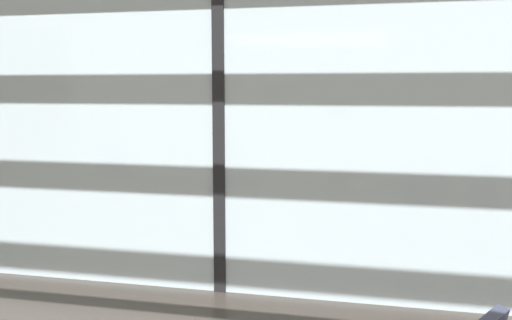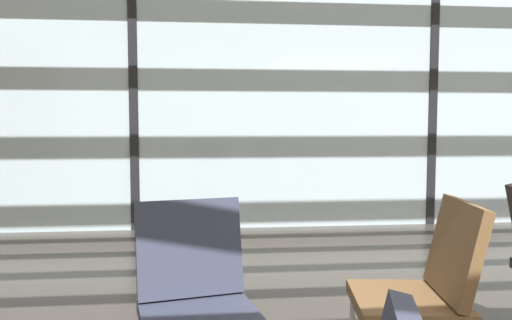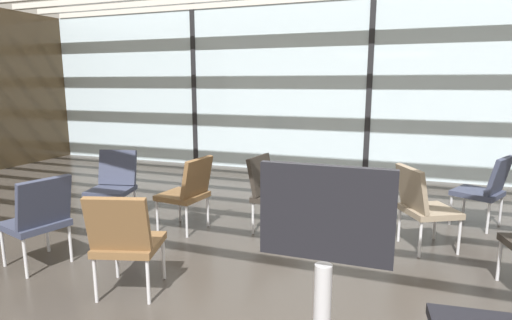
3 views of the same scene
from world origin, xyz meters
name	(u,v)px [view 1 (image 1 of 3)]	position (x,y,z in m)	size (l,w,h in m)	color
glass_curtain_wall	(220,106)	(0.00, 5.20, 1.57)	(14.00, 0.08, 3.14)	silver
window_mullion_1	(220,106)	(0.00, 5.20, 1.57)	(0.10, 0.12, 3.14)	black
parked_airplane	(340,81)	(0.47, 10.88, 1.85)	(13.39, 3.70, 3.70)	#B2BCD6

